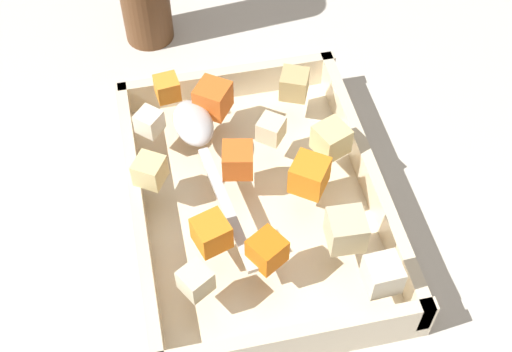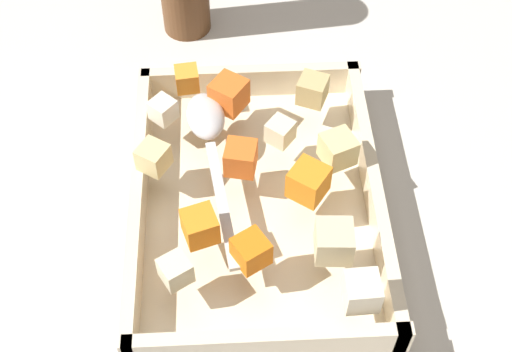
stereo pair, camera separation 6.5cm
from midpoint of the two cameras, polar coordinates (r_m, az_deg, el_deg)
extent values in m
plane|color=beige|center=(0.71, 2.82, -2.80)|extent=(4.00, 4.00, 0.00)
cube|color=beige|center=(0.70, 2.68, -2.89)|extent=(0.33, 0.24, 0.01)
cube|color=beige|center=(0.70, 12.22, -1.24)|extent=(0.33, 0.01, 0.04)
cube|color=beige|center=(0.68, -6.95, -2.01)|extent=(0.33, 0.01, 0.04)
cube|color=beige|center=(0.60, 3.97, -13.83)|extent=(0.01, 0.24, 0.04)
cube|color=beige|center=(0.78, 1.85, 7.70)|extent=(0.01, 0.24, 0.04)
cube|color=orange|center=(0.66, 1.55, 1.32)|extent=(0.03, 0.03, 0.03)
cube|color=orange|center=(0.60, 2.71, -6.38)|extent=(0.04, 0.04, 0.03)
cube|color=orange|center=(0.72, 0.38, 6.58)|extent=(0.04, 0.04, 0.03)
cube|color=orange|center=(0.74, -3.16, 7.83)|extent=(0.03, 0.03, 0.02)
cube|color=orange|center=(0.65, 7.22, -0.67)|extent=(0.04, 0.04, 0.03)
cube|color=orange|center=(0.62, -1.60, -4.35)|extent=(0.04, 0.04, 0.03)
cube|color=beige|center=(0.60, -3.51, -7.97)|extent=(0.03, 0.03, 0.02)
cube|color=beige|center=(0.61, 9.48, -5.53)|extent=(0.03, 0.03, 0.03)
cube|color=#E0CC89|center=(0.68, 9.51, 2.02)|extent=(0.04, 0.04, 0.03)
cube|color=tan|center=(0.73, 7.25, 6.90)|extent=(0.04, 0.04, 0.03)
cube|color=beige|center=(0.69, 4.72, 3.49)|extent=(0.03, 0.03, 0.02)
cube|color=#E0CC89|center=(0.67, -5.67, 1.36)|extent=(0.04, 0.04, 0.03)
cube|color=silver|center=(0.59, 11.85, -9.47)|extent=(0.03, 0.03, 0.03)
cube|color=silver|center=(0.71, -5.04, 5.28)|extent=(0.03, 0.03, 0.02)
ellipsoid|color=silver|center=(0.70, -1.53, 4.79)|extent=(0.07, 0.05, 0.02)
cube|color=silver|center=(0.64, 0.07, -2.38)|extent=(0.15, 0.03, 0.01)
camera|label=1|loc=(0.03, -87.13, 3.70)|focal=48.72mm
camera|label=2|loc=(0.03, 92.87, -3.70)|focal=48.72mm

